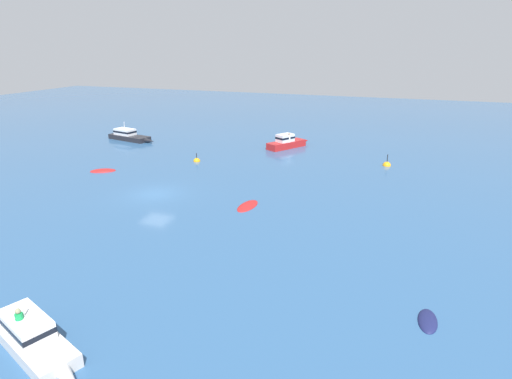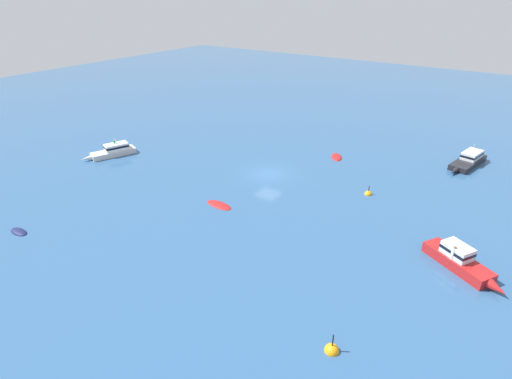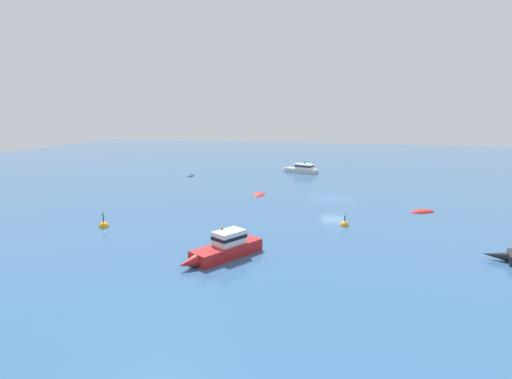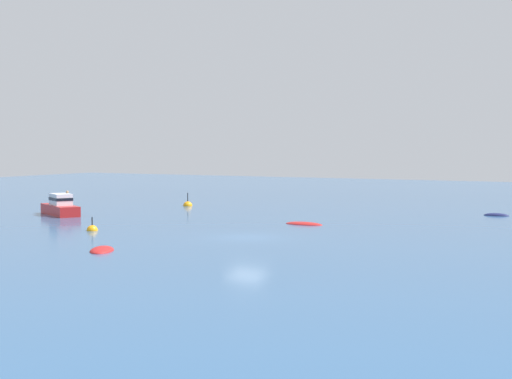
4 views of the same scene
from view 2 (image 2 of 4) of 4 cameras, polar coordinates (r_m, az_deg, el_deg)
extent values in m
plane|color=#2D5684|center=(45.72, 1.75, 2.16)|extent=(160.00, 160.00, 0.00)
cube|color=silver|center=(53.86, -19.38, 4.88)|extent=(5.58, 3.50, 0.64)
cone|color=silver|center=(53.21, -22.72, 4.04)|extent=(1.47, 1.07, 0.64)
cube|color=white|center=(53.72, -19.03, 5.71)|extent=(3.09, 2.27, 0.80)
cube|color=black|center=(53.71, -19.03, 5.75)|extent=(3.14, 2.33, 0.24)
cylinder|color=silver|center=(53.48, -19.14, 6.43)|extent=(0.08, 0.08, 0.64)
cylinder|color=#19994C|center=(53.86, -19.18, 5.90)|extent=(0.32, 0.32, 1.09)
sphere|color=gray|center=(53.65, -19.28, 6.56)|extent=(0.24, 0.24, 0.24)
ellipsoid|color=#B21E1E|center=(51.29, 11.24, 4.46)|extent=(2.88, 2.38, 0.48)
ellipsoid|color=#191E4C|center=(40.66, -30.34, -5.19)|extent=(0.92, 2.04, 0.42)
ellipsoid|color=#B21E1E|center=(39.41, -5.21, -2.22)|extent=(1.48, 3.03, 0.36)
cube|color=black|center=(54.14, 27.60, 3.40)|extent=(6.57, 3.30, 0.64)
cone|color=black|center=(50.70, 26.01, 2.28)|extent=(1.67, 0.96, 0.64)
cube|color=silver|center=(54.63, 28.07, 4.33)|extent=(3.10, 2.18, 0.83)
cube|color=black|center=(54.61, 28.08, 4.37)|extent=(3.15, 2.22, 0.24)
cylinder|color=silver|center=(54.34, 28.27, 5.20)|extent=(0.08, 0.08, 0.97)
cube|color=#B21E1E|center=(34.48, 26.43, -9.11)|extent=(4.18, 5.49, 0.84)
cone|color=#B21E1E|center=(33.07, 30.77, -11.88)|extent=(1.40, 1.58, 0.84)
cube|color=silver|center=(34.12, 26.45, -7.69)|extent=(2.24, 2.51, 0.95)
cube|color=black|center=(34.09, 26.46, -7.63)|extent=(2.29, 2.57, 0.24)
cylinder|color=white|center=(33.64, 25.95, -8.10)|extent=(0.32, 0.32, 0.94)
sphere|color=#987757|center=(33.33, 26.15, -7.27)|extent=(0.24, 0.24, 0.24)
sphere|color=orange|center=(42.83, 15.48, -0.66)|extent=(0.77, 0.77, 0.77)
cylinder|color=black|center=(42.54, 15.58, 0.12)|extent=(0.08, 0.08, 0.54)
sphere|color=orange|center=(25.78, 10.58, -21.38)|extent=(0.88, 0.88, 0.88)
cylinder|color=black|center=(25.16, 10.75, -20.08)|extent=(0.08, 0.08, 0.82)
camera|label=1|loc=(54.74, -40.89, 13.73)|focal=29.62mm
camera|label=3|loc=(45.36, 64.65, -0.46)|focal=28.63mm
camera|label=4|loc=(89.91, 4.31, 18.28)|focal=53.25mm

